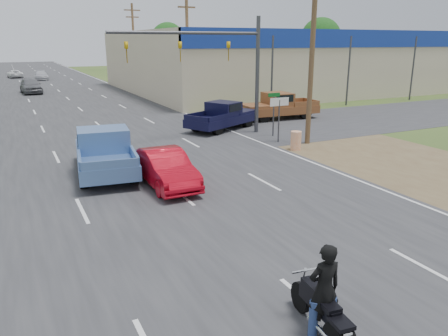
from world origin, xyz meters
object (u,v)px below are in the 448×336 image
navy_pickup (224,115)px  brown_pickup (277,106)px  motorcycle (324,315)px  blue_pickup (104,150)px  distant_car_grey (31,86)px  rider (324,293)px  distant_car_white (15,74)px  red_convertible (166,168)px  distant_car_silver (41,75)px

navy_pickup → brown_pickup: (5.23, 1.72, 0.07)m
motorcycle → brown_pickup: brown_pickup is taller
blue_pickup → distant_car_grey: bearing=99.0°
rider → distant_car_grey: bearing=-80.1°
blue_pickup → distant_car_white: blue_pickup is taller
distant_car_grey → red_convertible: bearing=-89.5°
navy_pickup → distant_car_grey: navy_pickup is taller
red_convertible → distant_car_grey: bearing=94.5°
blue_pickup → distant_car_silver: blue_pickup is taller
red_convertible → navy_pickup: (7.26, 9.52, 0.19)m
brown_pickup → distant_car_white: brown_pickup is taller
distant_car_white → rider: bearing=86.0°
motorcycle → distant_car_white: bearing=99.6°
brown_pickup → distant_car_silver: brown_pickup is taller
motorcycle → distant_car_white: (-3.51, 71.78, 0.12)m
navy_pickup → distant_car_white: 53.22m
red_convertible → distant_car_silver: (-0.36, 55.72, -0.05)m
blue_pickup → distant_car_white: size_ratio=1.44×
motorcycle → distant_car_silver: distant_car_silver is taller
blue_pickup → brown_pickup: (14.27, 8.30, -0.02)m
navy_pickup → distant_car_grey: size_ratio=1.17×
red_convertible → motorcycle: bearing=-91.6°
rider → distant_car_grey: size_ratio=0.38×
red_convertible → distant_car_silver: size_ratio=0.95×
red_convertible → motorcycle: size_ratio=2.06×
motorcycle → brown_pickup: size_ratio=0.36×
blue_pickup → distant_car_grey: 34.29m
distant_car_grey → brown_pickup: bearing=-63.4°
navy_pickup → distant_car_silver: 46.82m
blue_pickup → navy_pickup: bearing=43.3°
blue_pickup → distant_car_white: bearing=99.2°
navy_pickup → brown_pickup: size_ratio=0.97×
motorcycle → brown_pickup: 24.97m
red_convertible → motorcycle: 10.20m
blue_pickup → brown_pickup: blue_pickup is taller
red_convertible → brown_pickup: brown_pickup is taller
motorcycle → navy_pickup: 21.12m
motorcycle → distant_car_grey: (-2.54, 47.41, 0.36)m
motorcycle → distant_car_white: size_ratio=0.49×
motorcycle → blue_pickup: bearing=103.2°
navy_pickup → distant_car_white: size_ratio=1.34×
red_convertible → distant_car_silver: bearing=90.5°
rider → distant_car_silver: rider is taller
motorcycle → brown_pickup: (12.79, 21.44, 0.50)m
distant_car_silver → distant_car_white: (-3.45, 5.87, -0.07)m
red_convertible → distant_car_white: size_ratio=1.02×
distant_car_silver → brown_pickup: bearing=-70.8°
brown_pickup → navy_pickup: bearing=110.8°
rider → blue_pickup: (-1.49, 13.09, 0.07)m
blue_pickup → navy_pickup: 11.18m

